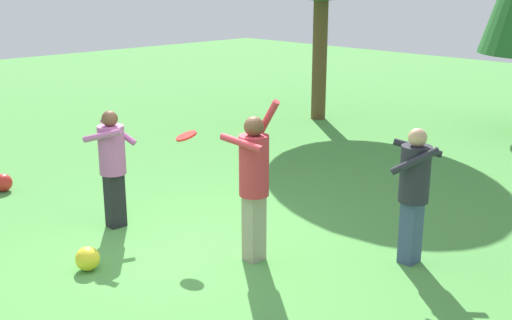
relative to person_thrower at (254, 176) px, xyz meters
name	(u,v)px	position (x,y,z in m)	size (l,w,h in m)	color
ground_plane	(184,258)	(-0.61, -0.56, -1.02)	(40.00, 40.00, 0.00)	#4C9342
person_thrower	(254,176)	(0.00, 0.00, 0.00)	(0.60, 0.51, 1.89)	gray
person_catcher	(112,160)	(-2.02, -0.58, -0.10)	(0.69, 0.67, 1.56)	black
person_bystander	(414,185)	(1.30, 1.24, -0.08)	(0.70, 0.68, 1.59)	#38476B
frisbee	(186,136)	(-1.12, -0.08, 0.28)	(0.37, 0.36, 0.11)	red
ball_red	(3,183)	(-4.47, -1.05, -0.88)	(0.28, 0.28, 0.28)	red
ball_yellow	(88,259)	(-1.11, -1.53, -0.88)	(0.28, 0.28, 0.28)	yellow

